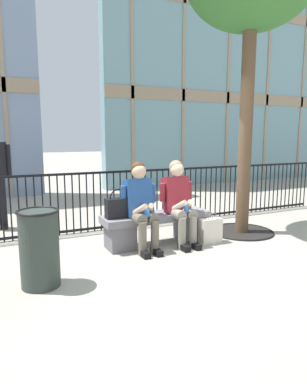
{
  "coord_description": "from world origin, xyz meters",
  "views": [
    {
      "loc": [
        -2.12,
        -4.35,
        1.55
      ],
      "look_at": [
        0.0,
        0.1,
        0.75
      ],
      "focal_mm": 32.13,
      "sensor_mm": 36.0,
      "label": 1
    }
  ],
  "objects": [
    {
      "name": "ground_plane",
      "position": [
        0.0,
        0.0,
        0.0
      ],
      "size": [
        60.0,
        60.0,
        0.0
      ],
      "primitive_type": "plane",
      "color": "#A8A091"
    },
    {
      "name": "plaza_railing",
      "position": [
        0.0,
        1.04,
        0.5
      ],
      "size": [
        8.41,
        0.04,
        0.99
      ],
      "color": "black",
      "rests_on": "ground"
    },
    {
      "name": "seated_person_companion",
      "position": [
        0.3,
        -0.13,
        0.65
      ],
      "size": [
        0.52,
        0.66,
        1.21
      ],
      "color": "gray",
      "rests_on": "ground"
    },
    {
      "name": "trash_can",
      "position": [
        -1.72,
        -0.77,
        0.42
      ],
      "size": [
        0.43,
        0.43,
        0.82
      ],
      "color": "#2D3833",
      "rests_on": "ground"
    },
    {
      "name": "building_facade_right",
      "position": [
        5.06,
        5.27,
        4.51
      ],
      "size": [
        8.4,
        0.43,
        9.0
      ],
      "color": "#729EA8",
      "rests_on": "ground"
    },
    {
      "name": "shopping_bag",
      "position": [
        0.73,
        -0.31,
        0.19
      ],
      "size": [
        0.33,
        0.15,
        0.46
      ],
      "color": "beige",
      "rests_on": "ground"
    },
    {
      "name": "stone_bench",
      "position": [
        0.0,
        0.0,
        0.27
      ],
      "size": [
        1.6,
        0.44,
        0.45
      ],
      "color": "slate",
      "rests_on": "ground"
    },
    {
      "name": "handbag_on_bench",
      "position": [
        -0.58,
        -0.01,
        0.59
      ],
      "size": [
        0.36,
        0.16,
        0.4
      ],
      "color": "black",
      "rests_on": "stone_bench"
    },
    {
      "name": "seated_person_with_phone",
      "position": [
        -0.3,
        -0.13,
        0.65
      ],
      "size": [
        0.52,
        0.66,
        1.21
      ],
      "color": "#6B6051",
      "rests_on": "ground"
    }
  ]
}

